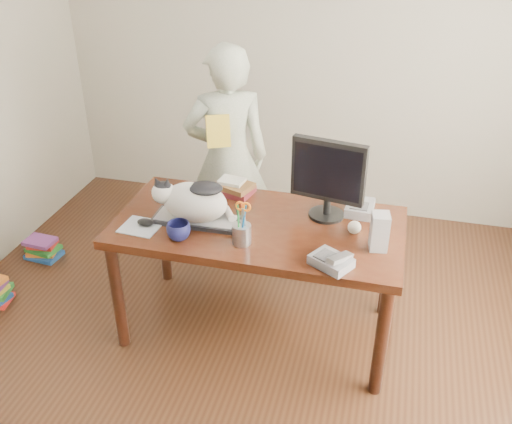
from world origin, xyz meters
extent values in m
plane|color=black|center=(0.00, 0.00, 0.00)|extent=(4.50, 4.50, 0.00)
plane|color=beige|center=(0.00, 2.25, 1.35)|extent=(4.00, 0.00, 4.00)
cube|color=black|center=(0.00, 0.60, 0.72)|extent=(1.60, 0.80, 0.05)
cylinder|color=black|center=(-0.74, 0.26, 0.35)|extent=(0.07, 0.07, 0.70)
cylinder|color=black|center=(0.74, 0.26, 0.35)|extent=(0.07, 0.07, 0.70)
cylinder|color=black|center=(-0.74, 0.94, 0.35)|extent=(0.07, 0.07, 0.70)
cylinder|color=black|center=(0.74, 0.94, 0.35)|extent=(0.07, 0.07, 0.70)
cube|color=black|center=(0.00, 0.96, 0.40)|extent=(1.45, 0.03, 0.50)
cube|color=black|center=(-0.34, 0.53, 0.76)|extent=(0.48, 0.18, 0.02)
cube|color=#9F9FA4|center=(-0.34, 0.53, 0.78)|extent=(0.45, 0.15, 0.01)
ellipsoid|color=silver|center=(-0.34, 0.53, 0.87)|extent=(0.36, 0.23, 0.22)
ellipsoid|color=silver|center=(-0.51, 0.51, 0.92)|extent=(0.13, 0.13, 0.12)
ellipsoid|color=black|center=(-0.51, 0.51, 0.96)|extent=(0.09, 0.09, 0.05)
cone|color=black|center=(-0.54, 0.50, 0.99)|extent=(0.07, 0.06, 0.08)
cone|color=black|center=(-0.48, 0.50, 0.99)|extent=(0.07, 0.06, 0.08)
ellipsoid|color=black|center=(-0.28, 0.53, 0.97)|extent=(0.19, 0.15, 0.05)
cylinder|color=silver|center=(-0.16, 0.58, 0.80)|extent=(0.11, 0.15, 0.05)
cylinder|color=black|center=(0.35, 0.78, 0.76)|extent=(0.23, 0.23, 0.02)
cylinder|color=black|center=(0.35, 0.78, 0.81)|extent=(0.05, 0.05, 0.09)
cube|color=black|center=(0.35, 0.76, 1.04)|extent=(0.42, 0.12, 0.35)
cube|color=black|center=(0.35, 0.74, 1.04)|extent=(0.37, 0.07, 0.29)
cylinder|color=gray|center=(-0.03, 0.38, 0.81)|extent=(0.10, 0.10, 0.11)
cylinder|color=black|center=(-0.05, 0.39, 0.90)|extent=(0.03, 0.04, 0.16)
cylinder|color=#0B57A7|center=(-0.02, 0.37, 0.90)|extent=(0.03, 0.04, 0.16)
cylinder|color=red|center=(-0.03, 0.40, 0.90)|extent=(0.01, 0.04, 0.16)
cylinder|color=#1A8232|center=(-0.05, 0.37, 0.90)|extent=(0.02, 0.03, 0.16)
cylinder|color=#ABABB0|center=(-0.03, 0.38, 0.91)|extent=(0.02, 0.03, 0.12)
cylinder|color=#ABABB0|center=(-0.02, 0.38, 0.91)|extent=(0.02, 0.03, 0.12)
torus|color=orange|center=(-0.04, 0.38, 0.98)|extent=(0.05, 0.02, 0.05)
torus|color=orange|center=(-0.01, 0.38, 0.98)|extent=(0.05, 0.02, 0.05)
cube|color=silver|center=(-0.62, 0.40, 0.75)|extent=(0.22, 0.20, 0.00)
ellipsoid|color=black|center=(-0.60, 0.42, 0.77)|extent=(0.10, 0.07, 0.04)
imported|color=black|center=(-0.37, 0.34, 0.80)|extent=(0.17, 0.17, 0.10)
cube|color=slate|center=(0.45, 0.30, 0.77)|extent=(0.24, 0.22, 0.05)
cube|color=#434346|center=(0.41, 0.30, 0.80)|extent=(0.11, 0.12, 0.01)
cube|color=#ABABB0|center=(0.49, 0.28, 0.81)|extent=(0.12, 0.17, 0.06)
cube|color=#979699|center=(0.66, 0.51, 0.85)|extent=(0.10, 0.11, 0.20)
sphere|color=beige|center=(0.53, 0.63, 0.79)|extent=(0.07, 0.07, 0.07)
cube|color=#51151D|center=(-0.24, 0.91, 0.77)|extent=(0.26, 0.21, 0.04)
cube|color=brown|center=(-0.23, 0.91, 0.80)|extent=(0.25, 0.22, 0.03)
cube|color=silver|center=(-0.25, 0.92, 0.83)|extent=(0.16, 0.14, 0.02)
cube|color=slate|center=(0.53, 0.87, 0.78)|extent=(0.16, 0.21, 0.05)
cube|color=#434346|center=(0.53, 0.84, 0.81)|extent=(0.11, 0.11, 0.01)
imported|color=silver|center=(-0.40, 1.31, 0.78)|extent=(0.67, 0.58, 1.56)
cube|color=gold|center=(-0.40, 1.14, 1.05)|extent=(0.17, 0.14, 0.21)
cube|color=#184492|center=(-1.72, 0.95, 0.02)|extent=(0.25, 0.19, 0.03)
cube|color=orange|center=(-1.73, 0.96, 0.05)|extent=(0.22, 0.19, 0.03)
cube|color=#237728|center=(-1.71, 0.94, 0.08)|extent=(0.24, 0.19, 0.03)
cube|color=red|center=(-1.72, 0.96, 0.11)|extent=(0.21, 0.16, 0.03)
cube|color=#753586|center=(-1.73, 0.94, 0.14)|extent=(0.22, 0.17, 0.03)
camera|label=1|loc=(0.67, -2.04, 2.38)|focal=40.00mm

